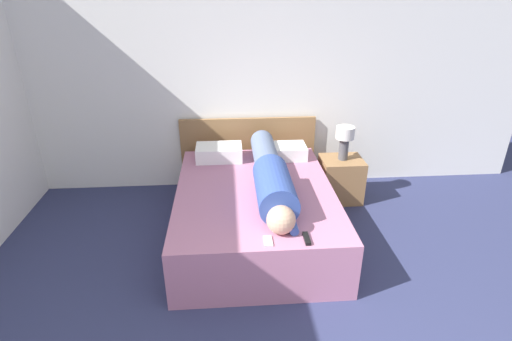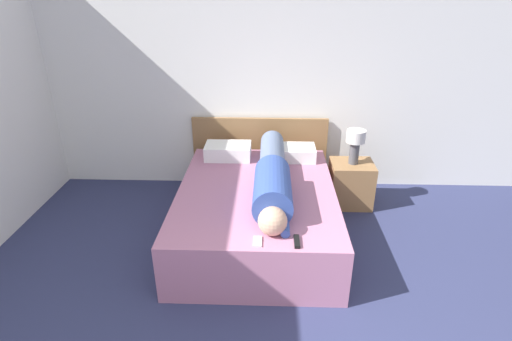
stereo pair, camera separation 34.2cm
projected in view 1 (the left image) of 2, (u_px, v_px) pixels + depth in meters
wall_back at (259, 74)px, 4.36m from camera, size 6.20×0.06×2.60m
bed at (255, 212)px, 3.76m from camera, size 1.43×1.90×0.50m
headboard at (248, 152)px, 4.67m from camera, size 1.55×0.04×0.83m
nightstand at (341, 179)px, 4.41m from camera, size 0.44×0.39×0.48m
table_lamp at (345, 138)px, 4.20m from camera, size 0.20×0.20×0.37m
person_lying at (271, 176)px, 3.57m from camera, size 0.32×1.73×0.32m
pillow_near_headboard at (219, 153)px, 4.24m from camera, size 0.48×0.31×0.15m
pillow_second at (284, 151)px, 4.29m from camera, size 0.46×0.31×0.14m
tv_remote at (307, 239)px, 2.92m from camera, size 0.04×0.15×0.02m
cell_phone at (268, 241)px, 2.90m from camera, size 0.06×0.13×0.01m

